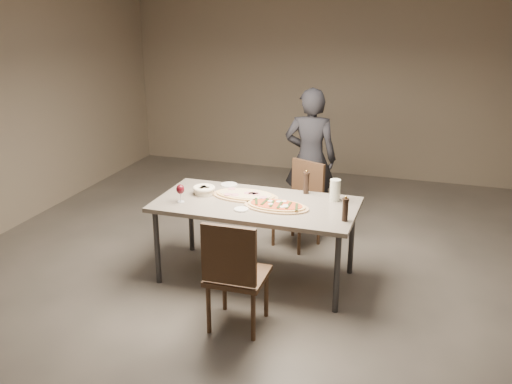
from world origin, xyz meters
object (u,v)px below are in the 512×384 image
(carafe, at_px, (335,190))
(diner, at_px, (310,159))
(zucchini_pizza, at_px, (276,206))
(chair_near, at_px, (234,270))
(chair_far, at_px, (302,199))
(dining_table, at_px, (256,208))
(pepper_mill_left, at_px, (306,182))
(bread_basket, at_px, (204,189))
(ham_pizza, at_px, (245,195))

(carafe, relative_size, diner, 0.13)
(zucchini_pizza, bearing_deg, chair_near, -98.36)
(zucchini_pizza, xyz_separation_m, chair_far, (-0.01, 0.97, -0.27))
(dining_table, bearing_deg, diner, 83.08)
(pepper_mill_left, xyz_separation_m, carafe, (0.29, -0.11, -0.01))
(zucchini_pizza, bearing_deg, pepper_mill_left, 68.81)
(bread_basket, height_order, pepper_mill_left, pepper_mill_left)
(dining_table, bearing_deg, bread_basket, 173.00)
(carafe, bearing_deg, zucchini_pizza, -142.80)
(dining_table, xyz_separation_m, chair_far, (0.20, 0.91, -0.20))
(bread_basket, relative_size, pepper_mill_left, 0.92)
(carafe, height_order, chair_near, carafe)
(dining_table, height_order, zucchini_pizza, zucchini_pizza)
(ham_pizza, xyz_separation_m, chair_near, (0.26, -1.00, -0.24))
(dining_table, xyz_separation_m, zucchini_pizza, (0.21, -0.07, 0.07))
(zucchini_pizza, bearing_deg, chair_far, 88.69)
(chair_near, distance_m, diner, 2.32)
(pepper_mill_left, height_order, chair_far, pepper_mill_left)
(carafe, bearing_deg, chair_near, -115.08)
(zucchini_pizza, relative_size, carafe, 2.93)
(chair_far, distance_m, diner, 0.59)
(dining_table, distance_m, diner, 1.42)
(dining_table, relative_size, diner, 1.14)
(zucchini_pizza, bearing_deg, dining_table, 160.43)
(pepper_mill_left, bearing_deg, diner, 100.86)
(zucchini_pizza, distance_m, carafe, 0.57)
(bread_basket, xyz_separation_m, chair_near, (0.65, -0.96, -0.27))
(ham_pizza, xyz_separation_m, carafe, (0.80, 0.16, 0.08))
(bread_basket, relative_size, carafe, 1.06)
(carafe, xyz_separation_m, chair_far, (-0.46, 0.63, -0.36))
(dining_table, xyz_separation_m, diner, (0.17, 1.41, 0.10))
(chair_far, bearing_deg, dining_table, 100.32)
(chair_far, bearing_deg, bread_basket, 71.76)
(pepper_mill_left, bearing_deg, chair_far, 107.50)
(chair_near, relative_size, chair_far, 1.06)
(bread_basket, relative_size, chair_far, 0.24)
(bread_basket, height_order, chair_far, chair_far)
(pepper_mill_left, relative_size, diner, 0.14)
(bread_basket, bearing_deg, carafe, 9.90)
(ham_pizza, distance_m, diner, 1.33)
(dining_table, xyz_separation_m, carafe, (0.66, 0.27, 0.16))
(chair_near, xyz_separation_m, diner, (0.06, 2.30, 0.26))
(diner, bearing_deg, bread_basket, 56.81)
(carafe, bearing_deg, bread_basket, -170.10)
(dining_table, height_order, ham_pizza, ham_pizza)
(bread_basket, bearing_deg, chair_far, 48.80)
(pepper_mill_left, distance_m, diner, 1.05)
(bread_basket, distance_m, chair_near, 1.19)
(pepper_mill_left, bearing_deg, carafe, -20.07)
(pepper_mill_left, bearing_deg, zucchini_pizza, -109.41)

